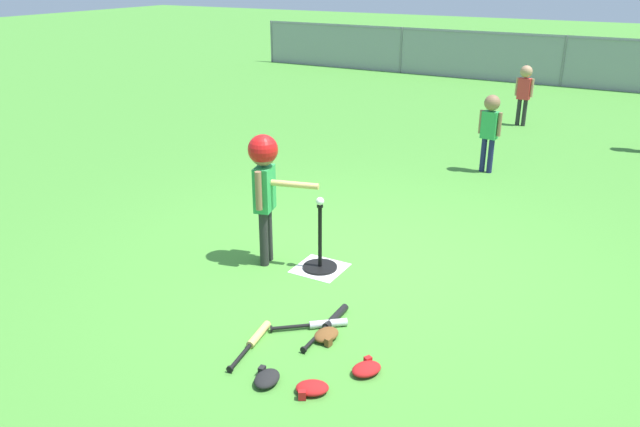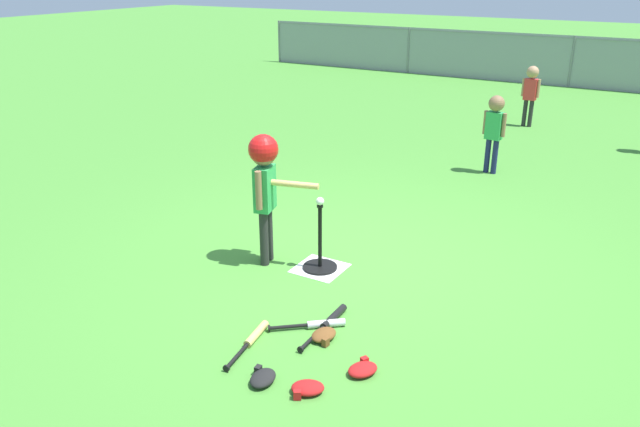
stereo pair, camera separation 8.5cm
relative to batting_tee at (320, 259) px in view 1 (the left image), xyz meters
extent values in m
plane|color=#478C33|center=(0.27, 0.27, -0.10)|extent=(60.00, 60.00, 0.00)
cube|color=white|center=(0.00, 0.00, -0.09)|extent=(0.44, 0.44, 0.01)
cylinder|color=black|center=(0.00, 0.00, -0.08)|extent=(0.32, 0.32, 0.03)
cylinder|color=black|center=(0.00, 0.00, 0.23)|extent=(0.04, 0.04, 0.61)
cylinder|color=black|center=(0.00, 0.00, 0.52)|extent=(0.06, 0.06, 0.02)
sphere|color=white|center=(0.00, 0.00, 0.57)|extent=(0.07, 0.07, 0.07)
cylinder|color=#262626|center=(-0.52, -0.07, 0.17)|extent=(0.08, 0.08, 0.53)
cylinder|color=#262626|center=(-0.49, -0.19, 0.17)|extent=(0.08, 0.08, 0.53)
cube|color=green|center=(-0.51, -0.13, 0.64)|extent=(0.20, 0.26, 0.41)
cylinder|color=#8C6647|center=(-0.54, 0.01, 0.67)|extent=(0.06, 0.06, 0.35)
cylinder|color=#8C6647|center=(-0.47, -0.27, 0.67)|extent=(0.06, 0.06, 0.35)
sphere|color=#8C6647|center=(-0.51, -0.13, 0.98)|extent=(0.24, 0.24, 0.24)
sphere|color=red|center=(-0.51, -0.13, 1.01)|extent=(0.27, 0.27, 0.27)
cylinder|color=#DBB266|center=(-0.30, -0.08, 0.71)|extent=(0.60, 0.20, 0.06)
cylinder|color=#191E4C|center=(0.59, 3.64, 0.14)|extent=(0.07, 0.07, 0.47)
cylinder|color=#191E4C|center=(0.48, 3.65, 0.14)|extent=(0.07, 0.07, 0.47)
cube|color=green|center=(0.54, 3.65, 0.55)|extent=(0.22, 0.15, 0.36)
cylinder|color=#8C6647|center=(0.67, 3.63, 0.58)|extent=(0.05, 0.05, 0.31)
cylinder|color=#8C6647|center=(0.41, 3.66, 0.58)|extent=(0.05, 0.05, 0.31)
sphere|color=#8C6647|center=(0.54, 3.65, 0.85)|extent=(0.21, 0.21, 0.21)
cylinder|color=#262626|center=(0.39, 6.57, 0.13)|extent=(0.07, 0.07, 0.46)
cylinder|color=#262626|center=(0.29, 6.57, 0.13)|extent=(0.07, 0.07, 0.46)
cube|color=red|center=(0.34, 6.57, 0.55)|extent=(0.21, 0.13, 0.36)
cylinder|color=tan|center=(0.47, 6.56, 0.57)|extent=(0.05, 0.05, 0.31)
cylinder|color=tan|center=(0.21, 6.57, 0.57)|extent=(0.05, 0.05, 0.31)
sphere|color=tan|center=(0.34, 6.57, 0.84)|extent=(0.21, 0.21, 0.21)
cylinder|color=silver|center=(0.55, -0.85, -0.07)|extent=(0.27, 0.23, 0.06)
cylinder|color=black|center=(0.32, -1.03, -0.07)|extent=(0.25, 0.21, 0.03)
cylinder|color=black|center=(0.21, -1.13, -0.07)|extent=(0.04, 0.05, 0.05)
cylinder|color=#DBB266|center=(0.17, -1.24, -0.07)|extent=(0.11, 0.32, 0.06)
cylinder|color=black|center=(0.22, -1.55, -0.07)|extent=(0.08, 0.31, 0.03)
cylinder|color=black|center=(0.24, -1.70, -0.07)|extent=(0.05, 0.02, 0.05)
cylinder|color=black|center=(0.55, -0.73, -0.07)|extent=(0.07, 0.35, 0.06)
cylinder|color=black|center=(0.56, -1.08, -0.07)|extent=(0.04, 0.35, 0.03)
cylinder|color=black|center=(0.57, -1.25, -0.07)|extent=(0.05, 0.02, 0.05)
ellipsoid|color=#B21919|center=(0.84, -1.60, -0.06)|extent=(0.27, 0.25, 0.07)
cube|color=#B21919|center=(0.82, -1.70, -0.06)|extent=(0.06, 0.06, 0.06)
ellipsoid|color=#B21919|center=(1.07, -1.24, -0.06)|extent=(0.24, 0.27, 0.07)
cube|color=#B21919|center=(1.03, -1.15, -0.06)|extent=(0.06, 0.06, 0.06)
ellipsoid|color=black|center=(0.53, -1.67, -0.06)|extent=(0.18, 0.24, 0.07)
cube|color=black|center=(0.45, -1.61, -0.06)|extent=(0.05, 0.05, 0.06)
ellipsoid|color=brown|center=(0.62, -1.00, -0.06)|extent=(0.19, 0.24, 0.07)
cube|color=brown|center=(0.68, -1.08, -0.06)|extent=(0.05, 0.06, 0.06)
cylinder|color=slate|center=(-7.73, 10.89, 0.48)|extent=(0.06, 0.06, 1.15)
cylinder|color=slate|center=(-3.73, 10.89, 0.48)|extent=(0.06, 0.06, 1.15)
cylinder|color=slate|center=(0.27, 10.89, 0.48)|extent=(0.06, 0.06, 1.15)
cube|color=gray|center=(0.27, 10.89, 1.00)|extent=(16.00, 0.03, 0.03)
cube|color=gray|center=(0.27, 10.89, 0.48)|extent=(16.00, 0.01, 1.15)
camera|label=1|loc=(2.55, -4.53, 2.53)|focal=35.02mm
camera|label=2|loc=(2.62, -4.49, 2.53)|focal=35.02mm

